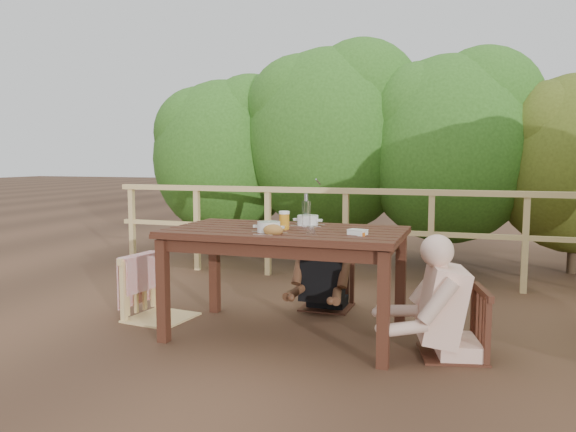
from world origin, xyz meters
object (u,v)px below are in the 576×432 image
(diner_right, at_px, (460,257))
(butter_tub, at_px, (358,233))
(table, at_px, (286,284))
(soup_far, at_px, (308,221))
(beer_glass, at_px, (284,221))
(woman, at_px, (328,242))
(chair_far, at_px, (327,260))
(bottle, at_px, (306,212))
(chair_left, at_px, (160,260))
(chair_right, at_px, (454,292))
(soup_near, at_px, (269,228))
(tumbler, at_px, (311,231))
(bread_roll, at_px, (273,230))

(diner_right, height_order, butter_tub, diner_right)
(table, bearing_deg, soup_far, 72.92)
(beer_glass, bearing_deg, butter_tub, -11.73)
(woman, relative_size, butter_tub, 9.57)
(soup_far, relative_size, butter_tub, 2.24)
(table, relative_size, diner_right, 1.27)
(diner_right, bearing_deg, chair_far, 38.87)
(bottle, bearing_deg, chair_left, 178.99)
(chair_right, distance_m, diner_right, 0.24)
(chair_left, relative_size, soup_near, 3.64)
(chair_far, height_order, bottle, bottle)
(chair_left, relative_size, butter_tub, 8.03)
(chair_left, xyz_separation_m, soup_far, (1.21, 0.20, 0.34))
(chair_right, bearing_deg, beer_glass, -103.36)
(table, relative_size, soup_near, 6.31)
(woman, xyz_separation_m, tumbler, (0.16, -1.09, 0.24))
(soup_far, bearing_deg, woman, 89.07)
(beer_glass, bearing_deg, woman, 83.86)
(woman, distance_m, beer_glass, 0.95)
(chair_left, height_order, diner_right, diner_right)
(diner_right, bearing_deg, bread_roll, 88.80)
(beer_glass, bearing_deg, table, 86.02)
(table, xyz_separation_m, diner_right, (1.23, -0.04, 0.28))
(woman, relative_size, diner_right, 0.87)
(table, bearing_deg, chair_far, 83.64)
(chair_left, bearing_deg, diner_right, -86.23)
(table, bearing_deg, bottle, 23.88)
(woman, distance_m, diner_right, 1.46)
(woman, bearing_deg, butter_tub, 115.06)
(chair_left, relative_size, diner_right, 0.73)
(chair_left, xyz_separation_m, chair_far, (1.22, 0.77, -0.06))
(chair_far, distance_m, soup_near, 1.16)
(butter_tub, bearing_deg, bottle, 171.39)
(soup_far, bearing_deg, table, -107.08)
(woman, height_order, tumbler, woman)
(chair_right, height_order, soup_near, soup_near)
(chair_far, bearing_deg, tumbler, -81.03)
(chair_far, xyz_separation_m, bottle, (0.04, -0.79, 0.50))
(chair_left, height_order, chair_right, chair_left)
(bread_roll, bearing_deg, soup_near, 128.96)
(chair_far, distance_m, woman, 0.16)
(chair_right, bearing_deg, tumbler, -92.12)
(bottle, relative_size, butter_tub, 2.23)
(tumbler, xyz_separation_m, butter_tub, (0.31, 0.07, -0.01))
(chair_left, relative_size, soup_far, 3.58)
(chair_far, bearing_deg, table, -96.03)
(bread_roll, bearing_deg, woman, 85.76)
(chair_right, xyz_separation_m, soup_near, (-1.26, -0.18, 0.40))
(chair_far, height_order, bread_roll, bread_roll)
(beer_glass, height_order, tumbler, beer_glass)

